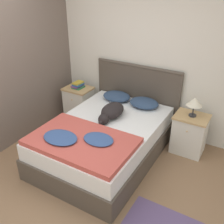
% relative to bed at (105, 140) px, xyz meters
% --- Properties ---
extents(ground_plane, '(16.00, 16.00, 0.00)m').
position_rel_bed_xyz_m(ground_plane, '(-0.08, -1.01, -0.27)').
color(ground_plane, '#896647').
extents(wall_back, '(9.00, 0.06, 2.55)m').
position_rel_bed_xyz_m(wall_back, '(-0.08, 1.12, 1.00)').
color(wall_back, silver).
rests_on(wall_back, ground_plane).
extents(wall_side_left, '(0.06, 3.10, 2.55)m').
position_rel_bed_xyz_m(wall_side_left, '(-1.48, 0.04, 1.00)').
color(wall_side_left, '#706056').
rests_on(wall_side_left, ground_plane).
extents(bed, '(1.43, 2.05, 0.56)m').
position_rel_bed_xyz_m(bed, '(0.00, 0.00, 0.00)').
color(bed, '#4C4238').
rests_on(bed, ground_plane).
extents(headboard, '(1.51, 0.06, 1.14)m').
position_rel_bed_xyz_m(headboard, '(-0.00, 1.05, 0.32)').
color(headboard, '#4C4238').
rests_on(headboard, ground_plane).
extents(nightstand_left, '(0.49, 0.40, 0.62)m').
position_rel_bed_xyz_m(nightstand_left, '(-1.04, 0.75, 0.04)').
color(nightstand_left, silver).
rests_on(nightstand_left, ground_plane).
extents(nightstand_right, '(0.49, 0.40, 0.62)m').
position_rel_bed_xyz_m(nightstand_right, '(1.04, 0.75, 0.04)').
color(nightstand_right, silver).
rests_on(nightstand_right, ground_plane).
extents(pillow_left, '(0.48, 0.37, 0.13)m').
position_rel_bed_xyz_m(pillow_left, '(-0.25, 0.79, 0.35)').
color(pillow_left, navy).
rests_on(pillow_left, bed).
extents(pillow_right, '(0.48, 0.37, 0.13)m').
position_rel_bed_xyz_m(pillow_right, '(0.25, 0.79, 0.35)').
color(pillow_right, navy).
rests_on(pillow_right, bed).
extents(quilt, '(1.32, 0.85, 0.11)m').
position_rel_bed_xyz_m(quilt, '(-0.01, -0.56, 0.32)').
color(quilt, '#BC4C42').
rests_on(quilt, bed).
extents(dog, '(0.29, 0.65, 0.21)m').
position_rel_bed_xyz_m(dog, '(-0.01, 0.22, 0.38)').
color(dog, black).
rests_on(dog, bed).
extents(book_stack, '(0.18, 0.24, 0.11)m').
position_rel_bed_xyz_m(book_stack, '(-1.04, 0.76, 0.40)').
color(book_stack, '#337547').
rests_on(book_stack, nightstand_left).
extents(table_lamp, '(0.23, 0.23, 0.29)m').
position_rel_bed_xyz_m(table_lamp, '(1.04, 0.76, 0.57)').
color(table_lamp, '#2D2D33').
rests_on(table_lamp, nightstand_right).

